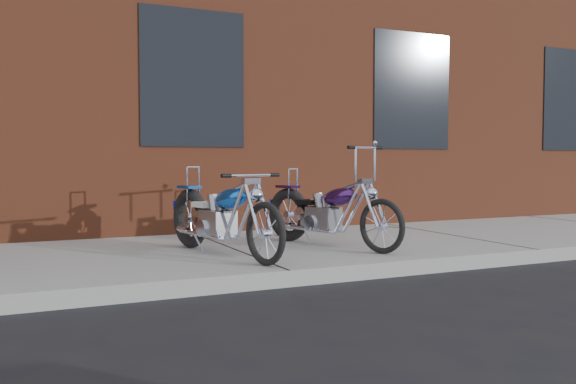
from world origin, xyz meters
name	(u,v)px	position (x,y,z in m)	size (l,w,h in m)	color
ground	(290,287)	(0.00, 0.00, 0.00)	(120.00, 120.00, 0.00)	black
sidewalk	(232,255)	(0.00, 1.50, 0.07)	(22.00, 3.00, 0.15)	gray
building_brick	(124,19)	(0.00, 8.00, 4.00)	(22.00, 10.00, 8.00)	brown
chopper_purple	(328,215)	(1.04, 1.19, 0.51)	(0.78, 1.93, 1.12)	black
chopper_blue	(222,219)	(-0.27, 1.08, 0.52)	(0.65, 2.04, 0.90)	black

